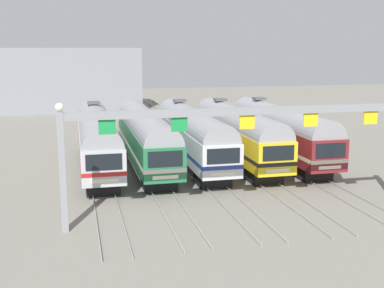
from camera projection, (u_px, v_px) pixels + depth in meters
name	position (u px, v px, depth m)	size (l,w,h in m)	color
ground_plane	(192.00, 165.00, 42.06)	(160.00, 160.00, 0.00)	gray
track_bed	(159.00, 132.00, 58.29)	(17.18, 70.00, 0.15)	gray
commuter_train_stainless	(97.00, 137.00, 39.78)	(2.88, 18.06, 5.05)	#B2B5BA
commuter_train_green	(146.00, 136.00, 40.66)	(2.88, 18.06, 4.77)	#236B42
commuter_train_silver	(192.00, 134.00, 41.55)	(2.88, 18.06, 5.05)	silver
commuter_train_yellow	(237.00, 132.00, 42.43)	(2.88, 18.06, 5.05)	gold
commuter_train_maroon	(280.00, 130.00, 43.32)	(2.88, 18.06, 5.05)	maroon
catenary_gantry	(247.00, 129.00, 28.17)	(20.91, 0.44, 6.97)	gray
maintenance_building	(66.00, 79.00, 78.27)	(22.66, 10.00, 9.72)	gray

